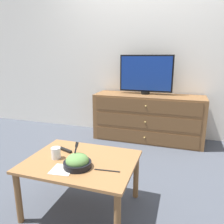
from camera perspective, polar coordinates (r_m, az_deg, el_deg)
The scene contains 10 objects.
ground_plane at distance 3.44m, azimuth 8.52°, elevation -5.45°, with size 12.00×12.00×0.00m, color #474C56.
wall_back at distance 3.27m, azimuth 9.47°, elevation 16.69°, with size 12.00×0.05×2.60m.
dresser at distance 3.09m, azimuth 9.35°, elevation -1.48°, with size 1.49×0.46×0.64m.
tv at distance 3.07m, azimuth 8.87°, elevation 9.77°, with size 0.73×0.12×0.53m.
coffee_table at distance 1.69m, azimuth -8.00°, elevation -14.08°, with size 0.80×0.61×0.41m.
takeout_bowl at distance 1.56m, azimuth -9.04°, elevation -12.79°, with size 0.19×0.19×0.17m.
drink_cup at distance 1.71m, azimuth -14.42°, elevation -10.51°, with size 0.07×0.07×0.09m.
napkin at distance 1.56m, azimuth -12.87°, elevation -14.48°, with size 0.16×0.16×0.00m.
knife at distance 1.51m, azimuth -1.28°, elevation -15.05°, with size 0.18×0.03×0.01m.
remote_control at distance 1.83m, azimuth -12.08°, elevation -9.67°, with size 0.13×0.07×0.02m.
Camera 1 is at (0.51, -3.20, 1.15)m, focal length 35.00 mm.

